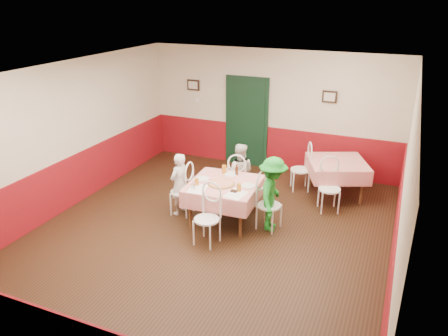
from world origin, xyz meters
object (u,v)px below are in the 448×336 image
at_px(chair_near, 207,220).
at_px(wallet, 234,191).
at_px(chair_left, 182,192).
at_px(chair_second_b, 330,189).
at_px(glass_a, 197,182).
at_px(main_table, 224,202).
at_px(chair_right, 269,206).
at_px(chair_far, 238,181).
at_px(pizza, 221,183).
at_px(diner_right, 272,194).
at_px(beer_bottle, 237,170).
at_px(diner_left, 179,184).
at_px(glass_b, 239,187).
at_px(glass_c, 224,169).
at_px(diner_far, 239,173).
at_px(chair_second_a, 300,170).
at_px(second_table, 336,179).

relative_size(chair_near, wallet, 8.18).
relative_size(chair_left, chair_near, 1.00).
relative_size(chair_second_b, glass_a, 7.01).
distance_m(main_table, chair_near, 0.85).
relative_size(chair_right, chair_far, 1.00).
height_order(main_table, chair_right, chair_right).
bearing_deg(pizza, diner_right, 7.36).
xyz_separation_m(chair_left, beer_bottle, (0.92, 0.47, 0.41)).
bearing_deg(chair_right, chair_second_b, -25.96).
distance_m(chair_far, diner_left, 1.25).
distance_m(glass_b, glass_c, 0.84).
bearing_deg(chair_second_b, pizza, -167.56).
bearing_deg(diner_far, chair_second_a, -149.87).
bearing_deg(chair_left, glass_b, 79.32).
bearing_deg(diner_far, chair_near, 78.19).
bearing_deg(glass_a, glass_b, 4.14).
height_order(chair_second_b, diner_left, diner_left).
bearing_deg(main_table, glass_a, -145.81).
xyz_separation_m(chair_left, diner_right, (1.75, 0.10, 0.23)).
distance_m(chair_second_a, glass_c, 1.91).
height_order(main_table, chair_far, chair_far).
bearing_deg(chair_second_b, diner_right, -149.00).
relative_size(chair_second_b, glass_c, 5.78).
bearing_deg(main_table, pizza, -106.68).
xyz_separation_m(wallet, diner_right, (0.60, 0.33, -0.09)).
xyz_separation_m(main_table, diner_right, (0.90, 0.05, 0.30)).
bearing_deg(glass_b, chair_near, -117.39).
bearing_deg(diner_left, chair_near, 60.62).
height_order(beer_bottle, diner_left, diner_left).
xyz_separation_m(wallet, diner_far, (-0.35, 1.17, -0.16)).
bearing_deg(second_table, diner_right, -113.42).
bearing_deg(chair_second_a, diner_right, -24.72).
bearing_deg(pizza, chair_second_a, 63.77).
bearing_deg(second_table, chair_near, -120.98).
xyz_separation_m(glass_a, diner_far, (0.36, 1.18, -0.22)).
relative_size(chair_near, glass_b, 6.60).
bearing_deg(chair_near, diner_right, 53.08).
height_order(chair_right, chair_far, same).
bearing_deg(diner_left, pizza, 99.64).
relative_size(glass_a, diner_right, 0.09).
height_order(chair_right, diner_right, diner_right).
height_order(diner_left, diner_far, diner_far).
bearing_deg(diner_far, chair_right, 121.55).
bearing_deg(chair_second_a, chair_near, -41.20).
bearing_deg(chair_second_a, beer_bottle, -53.63).
relative_size(pizza, glass_a, 3.60).
xyz_separation_m(chair_second_b, glass_b, (-1.33, -1.38, 0.38)).
bearing_deg(diner_right, diner_far, 39.90).
height_order(chair_second_b, wallet, chair_second_b).
bearing_deg(chair_near, glass_c, 106.40).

